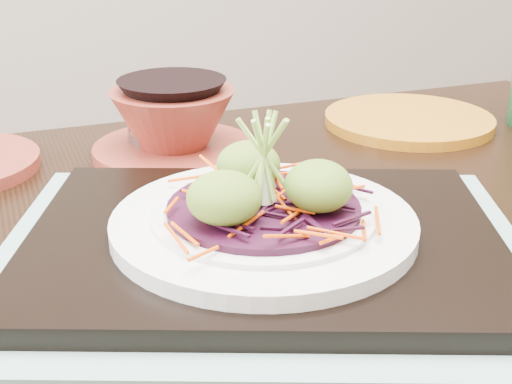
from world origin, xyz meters
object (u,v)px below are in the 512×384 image
object	(u,v)px
dining_table	(278,310)
terracotta_bowl_set	(174,127)
white_plate	(264,222)
serving_tray	(264,241)
yellow_plate	(409,120)
water_glass	(153,115)

from	to	relation	value
dining_table	terracotta_bowl_set	xyz separation A→B (m)	(-0.05, 0.21, 0.12)
white_plate	terracotta_bowl_set	xyz separation A→B (m)	(-0.02, 0.26, 0.01)
white_plate	serving_tray	bearing A→B (deg)	45.00
terracotta_bowl_set	yellow_plate	bearing A→B (deg)	4.46
terracotta_bowl_set	serving_tray	bearing A→B (deg)	-85.50
serving_tray	white_plate	size ratio (longest dim) A/B	1.54
dining_table	water_glass	xyz separation A→B (m)	(-0.07, 0.23, 0.13)
serving_tray	white_plate	bearing A→B (deg)	-116.14
yellow_plate	dining_table	bearing A→B (deg)	-138.30
serving_tray	terracotta_bowl_set	bearing A→B (deg)	113.35
serving_tray	yellow_plate	size ratio (longest dim) A/B	1.78
white_plate	water_glass	distance (m)	0.29
water_glass	terracotta_bowl_set	world-z (taller)	water_glass
serving_tray	water_glass	bearing A→B (deg)	116.57
water_glass	terracotta_bowl_set	distance (m)	0.03
yellow_plate	terracotta_bowl_set	bearing A→B (deg)	-175.54
dining_table	serving_tray	size ratio (longest dim) A/B	2.95
white_plate	yellow_plate	bearing A→B (deg)	43.85
white_plate	terracotta_bowl_set	bearing A→B (deg)	94.50
dining_table	white_plate	xyz separation A→B (m)	(-0.03, -0.05, 0.12)
dining_table	water_glass	bearing A→B (deg)	103.62
terracotta_bowl_set	dining_table	bearing A→B (deg)	-75.95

